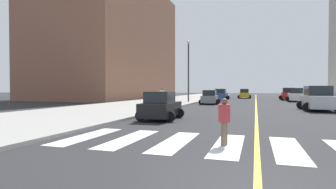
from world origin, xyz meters
name	(u,v)px	position (x,y,z in m)	size (l,w,h in m)	color
sidewalk_kerb_west	(130,106)	(-12.20, 20.00, 0.07)	(10.00, 120.00, 0.15)	#9E9B93
crosswalk_paint	(257,147)	(0.00, 4.00, 0.01)	(13.50, 4.00, 0.01)	silver
lane_divider_paint	(256,100)	(0.00, 40.00, 0.01)	(0.16, 80.00, 0.01)	yellow
low_rise_brick_west	(112,42)	(-26.56, 41.93, 10.86)	(16.00, 32.00, 21.72)	brown
car_silver_nearest	(318,99)	(4.96, 20.54, 0.98)	(2.99, 4.72, 2.09)	#B7B7BC
car_red_second	(288,94)	(4.96, 42.68, 0.92)	(2.86, 4.48, 1.97)	red
car_black_third	(161,106)	(-5.49, 10.31, 0.79)	(2.46, 3.84, 1.68)	black
car_yellow_fourth	(244,94)	(-2.09, 48.34, 0.83)	(2.56, 4.02, 1.78)	gold
car_white_fifth	(296,95)	(5.39, 37.17, 0.90)	(2.84, 4.42, 1.94)	silver
car_gray_sixth	(210,98)	(-5.24, 27.17, 0.78)	(2.44, 3.82, 1.67)	slate
car_blue_seventh	(221,95)	(-5.46, 40.10, 0.84)	(2.58, 4.08, 1.81)	#2D479E
pedestrian_crossing	(224,119)	(-1.03, 3.90, 0.86)	(0.38, 0.38, 1.55)	brown
pedestrian_walking_west	(162,96)	(-8.94, 20.55, 1.13)	(0.44, 0.44, 1.78)	slate
fire_hydrant	(335,101)	(7.84, 27.37, 0.58)	(0.26, 0.26, 0.89)	red
street_lamp	(188,66)	(-8.43, 29.58, 4.82)	(0.44, 0.44, 7.98)	#38383D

